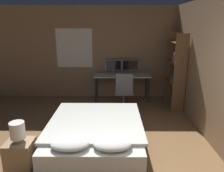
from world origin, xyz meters
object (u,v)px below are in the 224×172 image
desk (122,78)px  bookshelf (177,68)px  monitor_left (113,66)px  office_chair (124,94)px  bedside_lamp (17,130)px  keyboard (122,76)px  bed (96,136)px  nightstand (21,158)px  computer_mouse (133,76)px  monitor_right (130,66)px

desk → bookshelf: size_ratio=0.82×
monitor_left → office_chair: size_ratio=0.48×
bedside_lamp → keyboard: 3.57m
bed → desk: 2.78m
bed → monitor_left: bearing=83.8°
bed → office_chair: office_chair is taller
office_chair → bookshelf: bookshelf is taller
bed → nightstand: bed is taller
monitor_left → computer_mouse: 0.70m
bed → desk: size_ratio=1.24×
desk → monitor_right: 0.46m
desk → nightstand: bearing=-115.7°
bed → computer_mouse: size_ratio=28.60×
desk → bookshelf: (1.39, -0.59, 0.41)m
monitor_right → computer_mouse: 0.44m
desk → monitor_right: monitor_right is taller
bed → keyboard: bearing=77.3°
computer_mouse → office_chair: (-0.26, -0.50, -0.38)m
desk → keyboard: keyboard is taller
bookshelf → monitor_right: bearing=145.5°
keyboard → nightstand: bearing=-117.0°
office_chair → computer_mouse: bearing=62.2°
desk → office_chair: 0.74m
nightstand → monitor_right: bearing=62.3°
desk → monitor_left: monitor_left is taller
desk → computer_mouse: size_ratio=23.05×
nightstand → keyboard: bearing=63.0°
monitor_left → office_chair: 1.10m
bed → monitor_right: (0.82, 2.88, 0.73)m
office_chair → desk: bearing=92.4°
monitor_right → bookshelf: size_ratio=0.24×
nightstand → computer_mouse: (1.91, 3.18, 0.51)m
bedside_lamp → bookshelf: bearing=42.6°
desk → monitor_right: size_ratio=3.41×
keyboard → office_chair: size_ratio=0.41×
bed → bookshelf: size_ratio=1.01×
office_chair → keyboard: bearing=93.3°
keyboard → desk: bearing=90.0°
nightstand → desk: bearing=64.3°
nightstand → bookshelf: bookshelf is taller
monitor_right → keyboard: monitor_right is taller
monitor_left → office_chair: monitor_left is taller
bedside_lamp → bookshelf: bookshelf is taller
keyboard → computer_mouse: 0.29m
monitor_left → bookshelf: 1.82m
monitor_left → bookshelf: size_ratio=0.24×
bed → computer_mouse: computer_mouse is taller
bedside_lamp → desk: bedside_lamp is taller
nightstand → monitor_left: bearing=69.0°
bedside_lamp → monitor_right: 4.03m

